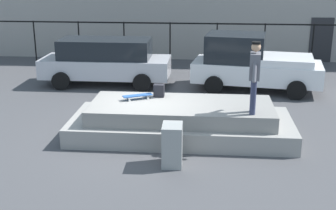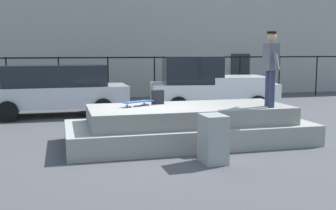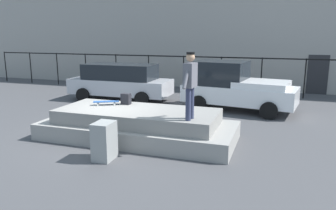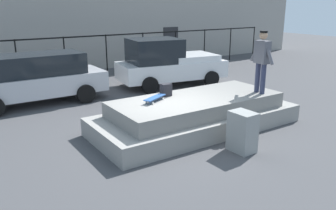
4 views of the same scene
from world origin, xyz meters
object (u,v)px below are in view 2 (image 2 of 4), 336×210
Objects in this scene: backpack at (158,97)px; skateboard at (138,102)px; skateboarder at (271,64)px; car_silver_hatchback_near at (56,89)px; car_white_pickup_mid at (208,85)px; utility_box at (213,139)px.

skateboard is at bearing 31.09° from backpack.
car_silver_hatchback_near is (-4.82, 5.58, -0.97)m from skateboarder.
backpack is 0.07× the size of car_silver_hatchback_near.
skateboarder is at bearing -49.19° from car_silver_hatchback_near.
car_white_pickup_mid is (0.46, 5.34, -0.92)m from skateboarder.
skateboarder reaches higher than car_silver_hatchback_near.
car_silver_hatchback_near is at bearing 111.99° from skateboard.
car_silver_hatchback_near is 5.28m from car_white_pickup_mid.
skateboarder is 1.82× the size of utility_box.
backpack is at bearing 101.51° from utility_box.
skateboarder is at bearing -16.74° from skateboard.
car_white_pickup_mid is at bearing -2.61° from car_silver_hatchback_near.
skateboard is at bearing 116.11° from utility_box.
skateboard is at bearing 163.26° from skateboarder.
car_white_pickup_mid is at bearing 85.09° from skateboarder.
skateboarder is at bearing 155.93° from backpack.
utility_box is at bearing -62.41° from skateboard.
backpack is at bearing 153.76° from skateboarder.
car_silver_hatchback_near is 1.01× the size of car_white_pickup_mid.
car_silver_hatchback_near is at bearing 112.28° from utility_box.
utility_box is (2.98, -6.78, -0.43)m from car_silver_hatchback_near.
car_white_pickup_mid is at bearing 52.87° from skateboard.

